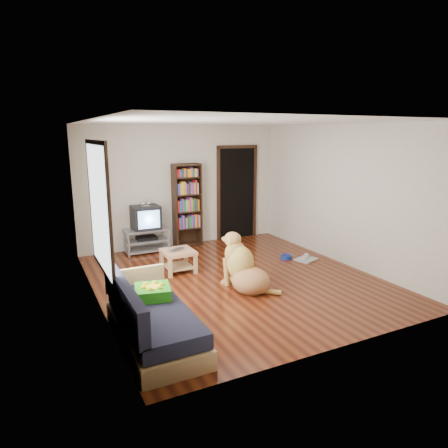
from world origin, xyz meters
name	(u,v)px	position (x,y,z in m)	size (l,w,h in m)	color
ground	(235,279)	(0.00, 0.00, 0.00)	(5.00, 5.00, 0.00)	#612710
ceiling	(236,122)	(0.00, 0.00, 2.60)	(5.00, 5.00, 0.00)	white
wall_back	(182,186)	(0.00, 2.50, 1.30)	(4.50, 4.50, 0.00)	beige
wall_front	(344,240)	(0.00, -2.50, 1.30)	(4.50, 4.50, 0.00)	beige
wall_left	(93,216)	(-2.25, 0.00, 1.30)	(5.00, 5.00, 0.00)	beige
wall_right	(342,195)	(2.25, 0.00, 1.30)	(5.00, 5.00, 0.00)	beige
green_cushion	(153,292)	(-1.75, -1.09, 0.49)	(0.43, 0.43, 0.14)	#28991C
laptop	(179,250)	(-0.73, 0.76, 0.41)	(0.32, 0.20, 0.03)	#B9BABD
dog_bowl	(286,257)	(1.44, 0.56, 0.04)	(0.22, 0.22, 0.08)	navy
grey_rag	(306,259)	(1.74, 0.31, 0.01)	(0.40, 0.32, 0.03)	#A5A5A5
window	(99,208)	(-2.23, -0.50, 1.50)	(0.03, 1.46, 1.70)	white
doorway	(237,191)	(1.35, 2.48, 1.12)	(1.03, 0.05, 2.19)	black
tv_stand	(147,239)	(-0.90, 2.25, 0.27)	(0.90, 0.45, 0.50)	#99999E
crt_tv	(145,217)	(-0.90, 2.27, 0.74)	(0.55, 0.52, 0.58)	black
bookshelf	(187,201)	(0.05, 2.34, 1.00)	(0.60, 0.30, 1.80)	black
sofa	(150,321)	(-1.87, -1.38, 0.26)	(0.80, 1.80, 0.80)	tan
coffee_table	(178,257)	(-0.73, 0.79, 0.28)	(0.55, 0.55, 0.40)	tan
dog	(244,269)	(-0.08, -0.43, 0.34)	(0.74, 1.03, 0.93)	#B97947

